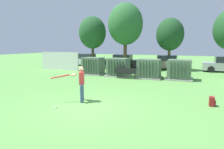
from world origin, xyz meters
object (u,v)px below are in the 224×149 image
Objects in this scene: parked_car_right_of_center at (166,63)px; transformer_west at (93,66)px; sports_ball at (56,107)px; transformer_mid_west at (118,67)px; batter at (81,82)px; parked_car_leftmost at (86,60)px; park_bench at (126,72)px; backpack at (212,102)px; transformer_mid_east at (149,69)px; transformer_east at (179,70)px; parked_car_left_of_center at (122,61)px.

transformer_west is at bearing -130.84° from parked_car_right_of_center.
sports_ball is at bearing -99.14° from parked_car_right_of_center.
transformer_west is at bearing 178.28° from transformer_mid_west.
batter reaches higher than parked_car_leftmost.
transformer_west is 8.39m from parked_car_leftmost.
backpack is (6.03, -5.52, -0.32)m from park_bench.
transformer_mid_east is 2.41m from transformer_east.
backpack is 16.06m from parked_car_left_of_center.
transformer_west is 3.81m from park_bench.
parked_car_right_of_center is at bearing 2.48° from parked_car_left_of_center.
parked_car_left_of_center is at bearing 85.40° from transformer_west.
backpack is (9.68, -6.60, -0.57)m from transformer_west.
transformer_east and parked_car_right_of_center have the same top height.
batter is 0.40× the size of parked_car_leftmost.
batter is 3.95× the size of backpack.
transformer_east is at bearing -28.05° from parked_car_leftmost.
transformer_east is (5.19, 0.23, 0.00)m from transformer_mid_west.
transformer_east is 0.48× the size of parked_car_leftmost.
parked_car_right_of_center is at bearing 105.76° from backpack.
parked_car_right_of_center reaches higher than backpack.
parked_car_left_of_center is at bearing 124.76° from backpack.
park_bench is (1.06, -1.00, -0.25)m from transformer_mid_west.
backpack is (1.90, -6.75, -0.57)m from transformer_east.
parked_car_leftmost is at bearing 136.86° from park_bench.
transformer_east is 4.31m from park_bench.
batter is 17.38m from parked_car_leftmost.
parked_car_leftmost is at bearing 176.99° from parked_car_left_of_center.
batter is 0.41× the size of parked_car_right_of_center.
transformer_mid_west is 1.00× the size of transformer_mid_east.
transformer_mid_east is 4.77× the size of backpack.
transformer_mid_east is 0.49× the size of parked_car_left_of_center.
transformer_mid_west reaches higher than park_bench.
parked_car_left_of_center is at bearing 125.85° from transformer_mid_east.
transformer_mid_east is at bearing -1.44° from transformer_west.
parked_car_leftmost is (-12.61, 6.72, -0.04)m from transformer_east.
transformer_west is at bearing 108.70° from sports_ball.
batter is 19.33× the size of sports_ball.
parked_car_right_of_center reaches higher than park_bench.
sports_ball is 0.02× the size of parked_car_right_of_center.
parked_car_left_of_center is (0.53, 6.58, -0.04)m from transformer_west.
transformer_mid_east is 1.15× the size of park_bench.
parked_car_leftmost is (-8.08, 16.47, 0.71)m from sports_ball.
batter is 0.41× the size of parked_car_left_of_center.
transformer_east and parked_car_left_of_center have the same top height.
backpack is at bearing -74.26° from transformer_east.
park_bench is at bearing -43.25° from transformer_mid_west.
sports_ball is at bearing -80.46° from parked_car_left_of_center.
backpack is at bearing -74.24° from parked_car_right_of_center.
transformer_west is 1.00× the size of transformer_east.
batter is at bearing -98.19° from parked_car_right_of_center.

